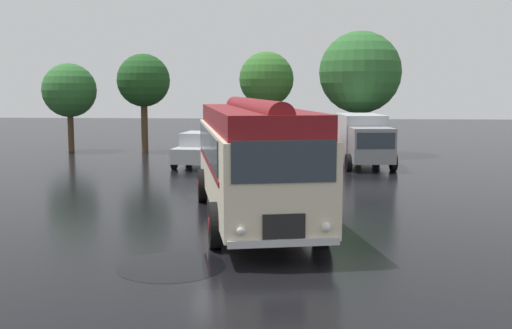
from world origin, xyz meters
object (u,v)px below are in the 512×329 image
object	(u,v)px
vintage_bus	(252,154)
box_van	(362,138)
car_near_left	(199,149)
car_mid_left	(257,148)
car_mid_right	(314,149)

from	to	relation	value
vintage_bus	box_van	xyz separation A→B (m)	(4.41, 12.76, -0.53)
car_near_left	car_mid_left	distance (m)	2.84
vintage_bus	car_near_left	xyz separation A→B (m)	(-3.58, 11.79, -1.05)
vintage_bus	car_mid_right	world-z (taller)	vintage_bus
car_near_left	car_mid_right	distance (m)	5.63
car_mid_left	car_mid_right	world-z (taller)	same
car_near_left	car_mid_left	world-z (taller)	same
car_mid_left	car_near_left	bearing A→B (deg)	-170.58
car_near_left	car_mid_left	xyz separation A→B (m)	(2.80, 0.47, 0.00)
car_near_left	car_mid_right	world-z (taller)	same
box_van	vintage_bus	bearing A→B (deg)	-109.08
car_near_left	car_mid_left	bearing A→B (deg)	9.42
car_mid_right	box_van	distance (m)	2.55
car_mid_left	box_van	world-z (taller)	box_van
car_mid_left	vintage_bus	bearing A→B (deg)	-86.38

